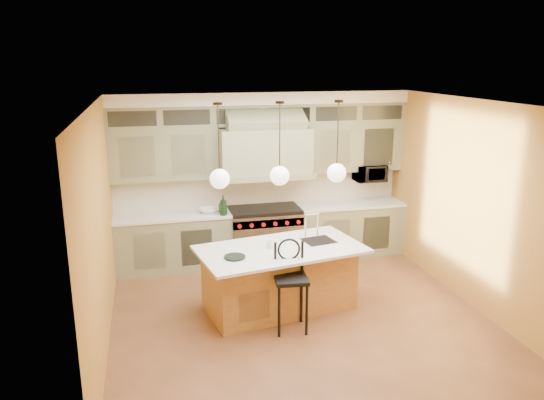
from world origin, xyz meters
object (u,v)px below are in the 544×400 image
object	(u,v)px
range	(265,234)
kitchen_island	(280,277)
counter_stool	(290,280)
microwave	(370,173)

from	to	relation	value
range	kitchen_island	bearing A→B (deg)	-96.18
range	kitchen_island	size ratio (longest dim) A/B	0.50
counter_stool	microwave	size ratio (longest dim) A/B	2.20
microwave	counter_stool	bearing A→B (deg)	-130.56
range	counter_stool	size ratio (longest dim) A/B	1.01
kitchen_island	microwave	world-z (taller)	microwave
counter_stool	microwave	xyz separation A→B (m)	(2.16, 2.52, 0.77)
range	counter_stool	distance (m)	2.43
kitchen_island	counter_stool	size ratio (longest dim) A/B	2.02
range	microwave	world-z (taller)	microwave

